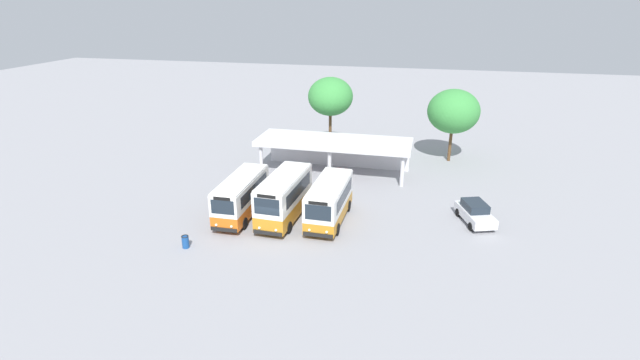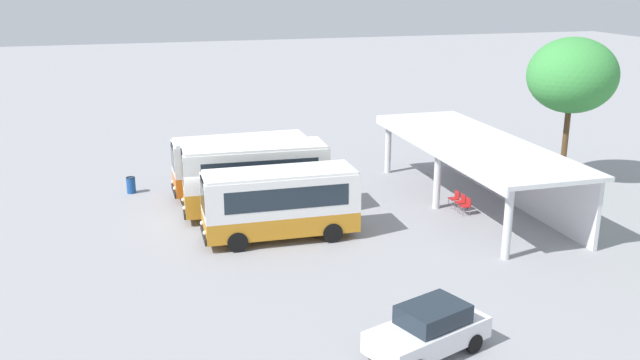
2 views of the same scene
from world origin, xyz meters
name	(u,v)px [view 1 (image 1 of 2)]	position (x,y,z in m)	size (l,w,h in m)	color
ground_plane	(275,236)	(0.00, 0.00, 0.00)	(180.00, 180.00, 0.00)	#939399
city_bus_nearest_orange	(241,195)	(-3.61, 2.75, 1.75)	(2.32, 7.31, 3.16)	black
city_bus_second_in_row	(284,196)	(-0.17, 2.89, 1.95)	(2.66, 7.20, 3.56)	black
city_bus_middle_cream	(329,200)	(3.28, 3.34, 1.76)	(2.51, 7.01, 3.18)	black
parked_car_flank	(475,213)	(14.16, 5.64, 0.83)	(3.02, 4.36, 1.62)	black
terminal_canopy	(335,146)	(1.42, 14.53, 2.61)	(14.81, 5.04, 3.40)	silver
waiting_chair_end_by_column	(333,171)	(1.57, 12.91, 0.52)	(0.46, 0.46, 0.86)	slate
waiting_chair_second_from_end	(339,172)	(2.17, 12.94, 0.52)	(0.46, 0.46, 0.86)	slate
waiting_chair_middle_seat	(345,172)	(2.78, 12.91, 0.52)	(0.46, 0.46, 0.86)	slate
roadside_tree_behind_canopy	(330,97)	(-0.36, 20.53, 6.18)	(4.83, 4.83, 8.26)	brown
roadside_tree_east_of_canopy	(454,111)	(12.51, 20.35, 5.29)	(5.27, 5.27, 7.54)	brown
litter_bin_apron	(185,242)	(-5.46, -3.01, 0.46)	(0.49, 0.49, 0.90)	#19478C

